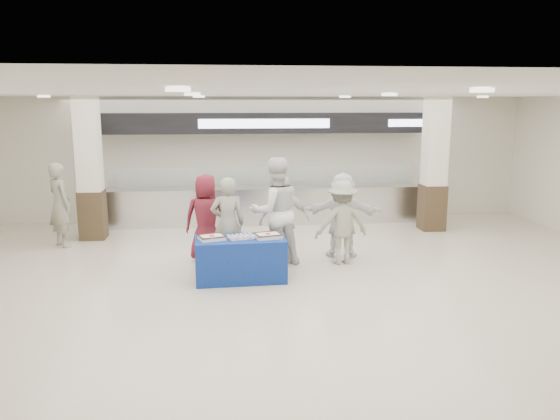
{
  "coord_description": "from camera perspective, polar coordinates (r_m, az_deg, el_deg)",
  "views": [
    {
      "loc": [
        -1.14,
        -8.32,
        3.05
      ],
      "look_at": [
        -0.01,
        1.6,
        1.08
      ],
      "focal_mm": 35.0,
      "sensor_mm": 36.0,
      "label": 1
    }
  ],
  "objects": [
    {
      "name": "civilian_white",
      "position": [
        10.94,
        6.52,
        -0.49
      ],
      "size": [
        1.65,
        0.81,
        1.71
      ],
      "primitive_type": "imported",
      "rotation": [
        0.0,
        0.0,
        2.94
      ],
      "color": "white",
      "rests_on": "ground"
    },
    {
      "name": "sheet_cake_left",
      "position": [
        9.39,
        -7.13,
        -2.83
      ],
      "size": [
        0.5,
        0.44,
        0.09
      ],
      "color": "white",
      "rests_on": "display_table"
    },
    {
      "name": "soldier_a",
      "position": [
        10.09,
        -5.49,
        -1.42
      ],
      "size": [
        0.65,
        0.45,
        1.72
      ],
      "primitive_type": "imported",
      "rotation": [
        0.0,
        0.0,
        3.2
      ],
      "color": "gray",
      "rests_on": "ground"
    },
    {
      "name": "soldier_b",
      "position": [
        10.46,
        6.47,
        -1.3
      ],
      "size": [
        1.12,
        0.74,
        1.61
      ],
      "primitive_type": "imported",
      "rotation": [
        0.0,
        0.0,
        3.29
      ],
      "color": "gray",
      "rests_on": "ground"
    },
    {
      "name": "ground",
      "position": [
        8.93,
        1.26,
        -8.81
      ],
      "size": [
        14.0,
        14.0,
        0.0
      ],
      "primitive_type": "plane",
      "color": "beige",
      "rests_on": "ground"
    },
    {
      "name": "display_table",
      "position": [
        9.55,
        -4.15,
        -5.14
      ],
      "size": [
        1.58,
        0.83,
        0.75
      ],
      "primitive_type": "cube",
      "rotation": [
        0.0,
        0.0,
        0.04
      ],
      "color": "navy",
      "rests_on": "ground"
    },
    {
      "name": "column_right",
      "position": [
        13.61,
        15.8,
        4.33
      ],
      "size": [
        0.55,
        0.55,
        3.2
      ],
      "color": "#352718",
      "rests_on": "ground"
    },
    {
      "name": "column_left",
      "position": [
        12.93,
        -19.25,
        3.78
      ],
      "size": [
        0.55,
        0.55,
        3.2
      ],
      "color": "#352718",
      "rests_on": "ground"
    },
    {
      "name": "chef_short",
      "position": [
        10.41,
        0.47,
        -1.07
      ],
      "size": [
        1.05,
        0.58,
        1.69
      ],
      "primitive_type": "imported",
      "rotation": [
        0.0,
        0.0,
        3.32
      ],
      "color": "white",
      "rests_on": "ground"
    },
    {
      "name": "soldier_bg",
      "position": [
        12.54,
        -22.0,
        0.51
      ],
      "size": [
        0.76,
        0.79,
        1.82
      ],
      "primitive_type": "imported",
      "rotation": [
        0.0,
        0.0,
        2.26
      ],
      "color": "gray",
      "rests_on": "ground"
    },
    {
      "name": "cupcake_tray",
      "position": [
        9.4,
        -4.11,
        -2.83
      ],
      "size": [
        0.45,
        0.38,
        0.06
      ],
      "color": "#B0B0B5",
      "rests_on": "display_table"
    },
    {
      "name": "chef_tall",
      "position": [
        10.31,
        -0.52,
        -0.15
      ],
      "size": [
        1.16,
        1.0,
        2.05
      ],
      "primitive_type": "imported",
      "rotation": [
        0.0,
        0.0,
        3.39
      ],
      "color": "white",
      "rests_on": "ground"
    },
    {
      "name": "civilian_maroon",
      "position": [
        10.65,
        -7.71,
        -0.83
      ],
      "size": [
        0.89,
        0.62,
        1.71
      ],
      "primitive_type": "imported",
      "rotation": [
        0.0,
        0.0,
        3.04
      ],
      "color": "maroon",
      "rests_on": "ground"
    },
    {
      "name": "sheet_cake_right",
      "position": [
        9.44,
        -1.26,
        -2.65
      ],
      "size": [
        0.49,
        0.42,
        0.09
      ],
      "color": "white",
      "rests_on": "display_table"
    },
    {
      "name": "serving_line",
      "position": [
        13.89,
        -1.69,
        3.32
      ],
      "size": [
        8.7,
        0.85,
        2.8
      ],
      "color": "silver",
      "rests_on": "ground"
    }
  ]
}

